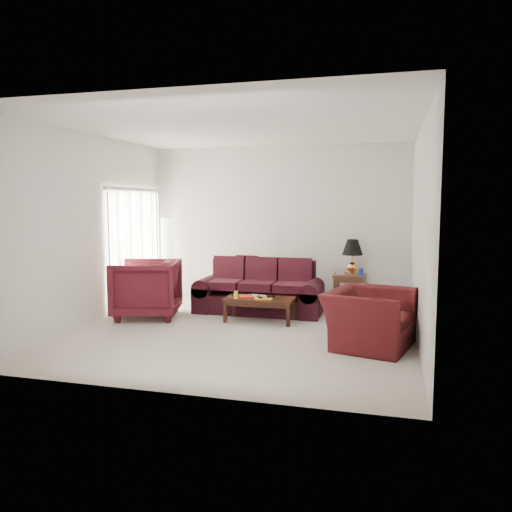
# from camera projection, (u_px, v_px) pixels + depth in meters

# --- Properties ---
(floor) EXTENTS (5.00, 5.00, 0.00)m
(floor) POSITION_uv_depth(u_px,v_px,m) (241.00, 332.00, 7.44)
(floor) COLOR silver
(floor) RESTS_ON ground
(blinds) EXTENTS (0.10, 2.00, 2.16)m
(blinds) POSITION_uv_depth(u_px,v_px,m) (136.00, 248.00, 9.19)
(blinds) COLOR silver
(blinds) RESTS_ON ground
(sofa) EXTENTS (2.25, 1.08, 0.90)m
(sofa) POSITION_uv_depth(u_px,v_px,m) (259.00, 287.00, 8.71)
(sofa) COLOR black
(sofa) RESTS_ON ground
(throw_pillow) EXTENTS (0.44, 0.25, 0.44)m
(throw_pillow) POSITION_uv_depth(u_px,v_px,m) (246.00, 266.00, 9.48)
(throw_pillow) COLOR black
(throw_pillow) RESTS_ON sofa
(end_table) EXTENTS (0.57, 0.57, 0.62)m
(end_table) POSITION_uv_depth(u_px,v_px,m) (349.00, 291.00, 9.11)
(end_table) COLOR #4B211A
(end_table) RESTS_ON ground
(table_lamp) EXTENTS (0.49, 0.49, 0.63)m
(table_lamp) POSITION_uv_depth(u_px,v_px,m) (352.00, 257.00, 9.09)
(table_lamp) COLOR #E78F48
(table_lamp) RESTS_ON end_table
(clock) EXTENTS (0.15, 0.07, 0.15)m
(clock) POSITION_uv_depth(u_px,v_px,m) (340.00, 271.00, 8.99)
(clock) COLOR white
(clock) RESTS_ON end_table
(blue_canister) EXTENTS (0.10, 0.10, 0.14)m
(blue_canister) POSITION_uv_depth(u_px,v_px,m) (361.00, 272.00, 8.85)
(blue_canister) COLOR #173B9B
(blue_canister) RESTS_ON end_table
(picture_frame) EXTENTS (0.18, 0.19, 0.05)m
(picture_frame) POSITION_uv_depth(u_px,v_px,m) (345.00, 268.00, 9.28)
(picture_frame) COLOR silver
(picture_frame) RESTS_ON end_table
(floor_lamp) EXTENTS (0.35, 0.35, 1.65)m
(floor_lamp) POSITION_uv_depth(u_px,v_px,m) (167.00, 258.00, 9.88)
(floor_lamp) COLOR silver
(floor_lamp) RESTS_ON ground
(armchair_left) EXTENTS (1.31, 1.29, 0.97)m
(armchair_left) POSITION_uv_depth(u_px,v_px,m) (146.00, 289.00, 8.34)
(armchair_left) COLOR #471018
(armchair_left) RESTS_ON ground
(armchair_right) EXTENTS (1.28, 1.38, 0.76)m
(armchair_right) POSITION_uv_depth(u_px,v_px,m) (369.00, 319.00, 6.64)
(armchair_right) COLOR #410F11
(armchair_right) RESTS_ON ground
(coffee_table) EXTENTS (1.24, 0.87, 0.39)m
(coffee_table) POSITION_uv_depth(u_px,v_px,m) (260.00, 309.00, 8.08)
(coffee_table) COLOR black
(coffee_table) RESTS_ON ground
(magazine_red) EXTENTS (0.37, 0.33, 0.02)m
(magazine_red) POSITION_uv_depth(u_px,v_px,m) (243.00, 296.00, 8.09)
(magazine_red) COLOR #B42012
(magazine_red) RESTS_ON coffee_table
(magazine_white) EXTENTS (0.32, 0.28, 0.02)m
(magazine_white) POSITION_uv_depth(u_px,v_px,m) (256.00, 296.00, 8.14)
(magazine_white) COLOR beige
(magazine_white) RESTS_ON coffee_table
(magazine_orange) EXTENTS (0.32, 0.28, 0.02)m
(magazine_orange) POSITION_uv_depth(u_px,v_px,m) (264.00, 298.00, 7.93)
(magazine_orange) COLOR orange
(magazine_orange) RESTS_ON coffee_table
(remote_a) EXTENTS (0.13, 0.17, 0.02)m
(remote_a) POSITION_uv_depth(u_px,v_px,m) (259.00, 297.00, 7.96)
(remote_a) COLOR black
(remote_a) RESTS_ON coffee_table
(remote_b) EXTENTS (0.11, 0.17, 0.02)m
(remote_b) POSITION_uv_depth(u_px,v_px,m) (271.00, 296.00, 7.99)
(remote_b) COLOR black
(remote_b) RESTS_ON coffee_table
(yellow_glass) EXTENTS (0.08, 0.08, 0.12)m
(yellow_glass) POSITION_uv_depth(u_px,v_px,m) (236.00, 295.00, 7.98)
(yellow_glass) COLOR #CED930
(yellow_glass) RESTS_ON coffee_table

